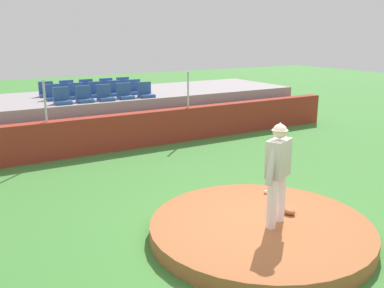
% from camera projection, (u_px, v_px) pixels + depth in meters
% --- Properties ---
extents(ground_plane, '(60.00, 60.00, 0.00)m').
position_uv_depth(ground_plane, '(260.00, 236.00, 7.63)').
color(ground_plane, '#3F7E35').
extents(pitchers_mound, '(3.94, 3.94, 0.26)m').
position_uv_depth(pitchers_mound, '(260.00, 229.00, 7.60)').
color(pitchers_mound, '#A65E36').
rests_on(pitchers_mound, ground_plane).
extents(pitcher, '(0.79, 0.45, 1.82)m').
position_uv_depth(pitcher, '(278.00, 167.00, 7.23)').
color(pitcher, white).
rests_on(pitcher, pitchers_mound).
extents(baseball, '(0.07, 0.07, 0.07)m').
position_uv_depth(baseball, '(266.00, 192.00, 8.91)').
color(baseball, white).
rests_on(baseball, pitchers_mound).
extents(fielding_glove, '(0.22, 0.31, 0.11)m').
position_uv_depth(fielding_glove, '(288.00, 211.00, 7.90)').
color(fielding_glove, brown).
rests_on(fielding_glove, pitchers_mound).
extents(brick_barrier, '(16.76, 0.40, 1.10)m').
position_uv_depth(brick_barrier, '(119.00, 132.00, 13.13)').
color(brick_barrier, maroon).
rests_on(brick_barrier, ground_plane).
extents(fence_post_left, '(0.06, 0.06, 1.18)m').
position_uv_depth(fence_post_left, '(45.00, 101.00, 11.80)').
color(fence_post_left, silver).
rests_on(fence_post_left, brick_barrier).
extents(fence_post_right, '(0.06, 0.06, 1.18)m').
position_uv_depth(fence_post_right, '(188.00, 90.00, 14.07)').
color(fence_post_right, silver).
rests_on(fence_post_right, brick_barrier).
extents(bleacher_platform, '(15.14, 3.81, 1.40)m').
position_uv_depth(bleacher_platform, '(93.00, 115.00, 15.11)').
color(bleacher_platform, gray).
rests_on(bleacher_platform, ground_plane).
extents(stadium_chair_0, '(0.48, 0.44, 0.50)m').
position_uv_depth(stadium_chair_0, '(62.00, 99.00, 13.05)').
color(stadium_chair_0, '#2C508E').
rests_on(stadium_chair_0, bleacher_platform).
extents(stadium_chair_1, '(0.48, 0.44, 0.50)m').
position_uv_depth(stadium_chair_1, '(84.00, 97.00, 13.40)').
color(stadium_chair_1, '#2C508E').
rests_on(stadium_chair_1, bleacher_platform).
extents(stadium_chair_2, '(0.48, 0.44, 0.50)m').
position_uv_depth(stadium_chair_2, '(105.00, 95.00, 13.72)').
color(stadium_chair_2, '#2C508E').
rests_on(stadium_chair_2, bleacher_platform).
extents(stadium_chair_3, '(0.48, 0.44, 0.50)m').
position_uv_depth(stadium_chair_3, '(125.00, 94.00, 14.11)').
color(stadium_chair_3, '#2C508E').
rests_on(stadium_chair_3, bleacher_platform).
extents(stadium_chair_4, '(0.48, 0.44, 0.50)m').
position_uv_depth(stadium_chair_4, '(145.00, 92.00, 14.42)').
color(stadium_chair_4, '#2C508E').
rests_on(stadium_chair_4, bleacher_platform).
extents(stadium_chair_5, '(0.48, 0.44, 0.50)m').
position_uv_depth(stadium_chair_5, '(54.00, 95.00, 13.80)').
color(stadium_chair_5, '#2C508E').
rests_on(stadium_chair_5, bleacher_platform).
extents(stadium_chair_6, '(0.48, 0.44, 0.50)m').
position_uv_depth(stadium_chair_6, '(77.00, 94.00, 14.15)').
color(stadium_chair_6, '#2C508E').
rests_on(stadium_chair_6, bleacher_platform).
extents(stadium_chair_7, '(0.48, 0.44, 0.50)m').
position_uv_depth(stadium_chair_7, '(96.00, 92.00, 14.53)').
color(stadium_chair_7, '#2C508E').
rests_on(stadium_chair_7, bleacher_platform).
extents(stadium_chair_8, '(0.48, 0.44, 0.50)m').
position_uv_depth(stadium_chair_8, '(115.00, 91.00, 14.85)').
color(stadium_chair_8, '#2C508E').
rests_on(stadium_chair_8, bleacher_platform).
extents(stadium_chair_9, '(0.48, 0.44, 0.50)m').
position_uv_depth(stadium_chair_9, '(135.00, 89.00, 15.18)').
color(stadium_chair_9, '#2C508E').
rests_on(stadium_chair_9, bleacher_platform).
extents(stadium_chair_10, '(0.48, 0.44, 0.50)m').
position_uv_depth(stadium_chair_10, '(47.00, 92.00, 14.55)').
color(stadium_chair_10, '#2C508E').
rests_on(stadium_chair_10, bleacher_platform).
extents(stadium_chair_11, '(0.48, 0.44, 0.50)m').
position_uv_depth(stadium_chair_11, '(68.00, 90.00, 14.91)').
color(stadium_chair_11, '#2C508E').
rests_on(stadium_chair_11, bleacher_platform).
extents(stadium_chair_12, '(0.48, 0.44, 0.50)m').
position_uv_depth(stadium_chair_12, '(87.00, 89.00, 15.25)').
color(stadium_chair_12, '#2C508E').
rests_on(stadium_chair_12, bleacher_platform).
extents(stadium_chair_13, '(0.48, 0.44, 0.50)m').
position_uv_depth(stadium_chair_13, '(107.00, 88.00, 15.57)').
color(stadium_chair_13, '#2C508E').
rests_on(stadium_chair_13, bleacher_platform).
extents(stadium_chair_14, '(0.48, 0.44, 0.50)m').
position_uv_depth(stadium_chair_14, '(124.00, 87.00, 15.93)').
color(stadium_chair_14, '#2C508E').
rests_on(stadium_chair_14, bleacher_platform).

